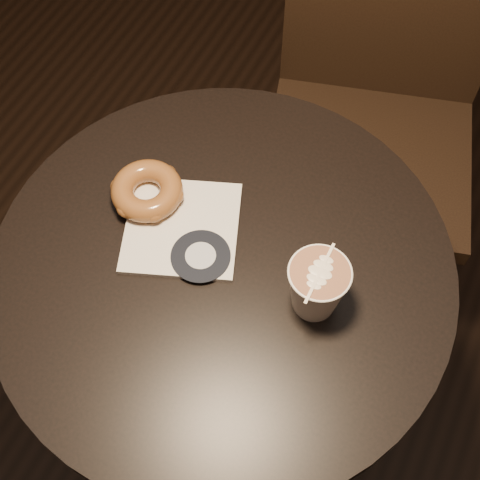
% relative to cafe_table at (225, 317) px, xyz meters
% --- Properties ---
extents(cafe_table, '(0.70, 0.70, 0.75)m').
position_rel_cafe_table_xyz_m(cafe_table, '(0.00, 0.00, 0.00)').
color(cafe_table, black).
rests_on(cafe_table, ground).
extents(chair, '(0.53, 0.53, 1.09)m').
position_rel_cafe_table_xyz_m(chair, '(0.07, 0.58, 0.06)').
color(chair, black).
rests_on(chair, ground).
extents(pastry_bag, '(0.22, 0.22, 0.01)m').
position_rel_cafe_table_xyz_m(pastry_bag, '(-0.08, 0.03, 0.20)').
color(pastry_bag, silver).
rests_on(pastry_bag, cafe_table).
extents(doughnut, '(0.11, 0.11, 0.04)m').
position_rel_cafe_table_xyz_m(doughnut, '(-0.16, 0.05, 0.23)').
color(doughnut, brown).
rests_on(doughnut, pastry_bag).
extents(latte_cup, '(0.09, 0.09, 0.10)m').
position_rel_cafe_table_xyz_m(latte_cup, '(0.15, 0.00, 0.25)').
color(latte_cup, white).
rests_on(latte_cup, cafe_table).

